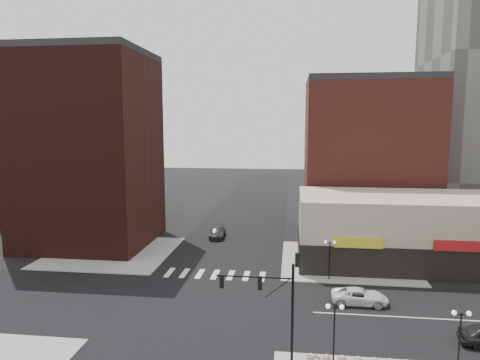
{
  "coord_description": "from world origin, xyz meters",
  "views": [
    {
      "loc": [
        8.06,
        -35.7,
        16.18
      ],
      "look_at": [
        3.18,
        3.66,
        11.0
      ],
      "focal_mm": 32.0,
      "sensor_mm": 36.0,
      "label": 1
    }
  ],
  "objects_px": {
    "street_lamp_se_a": "(335,318)",
    "street_lamp_ne": "(330,250)",
    "traffic_signal": "(278,291)",
    "street_lamp_se_b": "(461,325)",
    "white_suv": "(360,296)",
    "dark_sedan_north": "(217,232)"
  },
  "relations": [
    {
      "from": "street_lamp_se_a",
      "to": "street_lamp_ne",
      "type": "xyz_separation_m",
      "value": [
        1.0,
        16.0,
        0.0
      ]
    },
    {
      "from": "traffic_signal",
      "to": "street_lamp_se_b",
      "type": "relative_size",
      "value": 1.87
    },
    {
      "from": "street_lamp_se_a",
      "to": "traffic_signal",
      "type": "bearing_deg",
      "value": 177.43
    },
    {
      "from": "traffic_signal",
      "to": "street_lamp_ne",
      "type": "relative_size",
      "value": 1.87
    },
    {
      "from": "street_lamp_se_a",
      "to": "white_suv",
      "type": "bearing_deg",
      "value": 72.49
    },
    {
      "from": "traffic_signal",
      "to": "white_suv",
      "type": "bearing_deg",
      "value": 55.43
    },
    {
      "from": "dark_sedan_north",
      "to": "white_suv",
      "type": "bearing_deg",
      "value": -55.06
    },
    {
      "from": "white_suv",
      "to": "street_lamp_ne",
      "type": "bearing_deg",
      "value": 22.02
    },
    {
      "from": "traffic_signal",
      "to": "street_lamp_se_b",
      "type": "height_order",
      "value": "traffic_signal"
    },
    {
      "from": "street_lamp_se_a",
      "to": "street_lamp_ne",
      "type": "distance_m",
      "value": 16.03
    },
    {
      "from": "dark_sedan_north",
      "to": "street_lamp_se_b",
      "type": "bearing_deg",
      "value": -59.27
    },
    {
      "from": "street_lamp_se_a",
      "to": "dark_sedan_north",
      "type": "relative_size",
      "value": 0.82
    },
    {
      "from": "street_lamp_ne",
      "to": "white_suv",
      "type": "relative_size",
      "value": 0.83
    },
    {
      "from": "traffic_signal",
      "to": "street_lamp_ne",
      "type": "bearing_deg",
      "value": 73.25
    },
    {
      "from": "street_lamp_ne",
      "to": "street_lamp_se_b",
      "type": "bearing_deg",
      "value": -66.37
    },
    {
      "from": "street_lamp_se_a",
      "to": "street_lamp_ne",
      "type": "bearing_deg",
      "value": 86.42
    },
    {
      "from": "street_lamp_se_a",
      "to": "street_lamp_se_b",
      "type": "relative_size",
      "value": 1.0
    },
    {
      "from": "street_lamp_ne",
      "to": "traffic_signal",
      "type": "bearing_deg",
      "value": -106.75
    },
    {
      "from": "traffic_signal",
      "to": "street_lamp_se_a",
      "type": "bearing_deg",
      "value": -2.57
    },
    {
      "from": "white_suv",
      "to": "dark_sedan_north",
      "type": "bearing_deg",
      "value": 38.61
    },
    {
      "from": "street_lamp_se_a",
      "to": "street_lamp_se_b",
      "type": "bearing_deg",
      "value": 0.0
    },
    {
      "from": "street_lamp_se_b",
      "to": "street_lamp_ne",
      "type": "distance_m",
      "value": 17.46
    }
  ]
}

